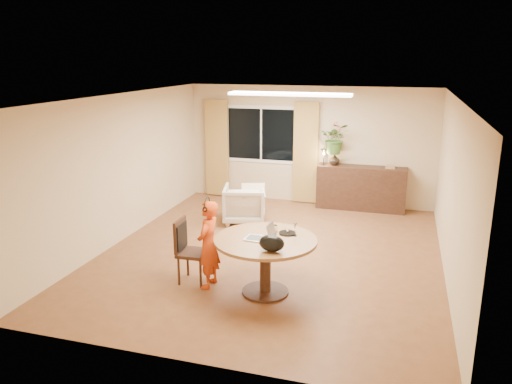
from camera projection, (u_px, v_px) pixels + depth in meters
floor at (271, 253)px, 8.42m from camera, size 6.50×6.50×0.00m
ceiling at (272, 97)px, 7.73m from camera, size 6.50×6.50×0.00m
wall_back at (309, 145)px, 11.08m from camera, size 5.50×0.00×5.50m
wall_left at (122, 168)px, 8.83m from camera, size 0.00×6.50×6.50m
wall_right at (453, 191)px, 7.32m from camera, size 0.00×6.50×6.50m
window at (261, 134)px, 11.31m from camera, size 1.70×0.03×1.30m
curtain_left at (217, 148)px, 11.62m from camera, size 0.55×0.08×2.25m
curtain_right at (306, 153)px, 11.05m from camera, size 0.55×0.08×2.25m
ceiling_panel at (290, 94)px, 8.85m from camera, size 2.20×0.35×0.05m
dining_table at (265, 250)px, 6.86m from camera, size 1.42×1.42×0.81m
dining_chair at (193, 251)px, 7.25m from camera, size 0.47×0.43×0.95m
child at (208, 244)px, 7.07m from camera, size 0.47×0.32×1.28m
laptop at (259, 230)px, 6.75m from camera, size 0.41×0.29×0.26m
tumbler at (275, 229)px, 7.06m from camera, size 0.07×0.07×0.10m
wine_glass at (295, 230)px, 6.89m from camera, size 0.07×0.07×0.19m
pot_lid at (287, 232)px, 7.00m from camera, size 0.31×0.31×0.04m
handbag at (272, 243)px, 6.34m from camera, size 0.37×0.28×0.22m
armchair at (244, 204)px, 9.93m from camera, size 0.97×0.99×0.75m
throw at (253, 187)px, 9.71m from camera, size 0.60×0.67×0.03m
sideboard at (361, 188)px, 10.75m from camera, size 1.88×0.46×0.94m
vase at (334, 159)px, 10.76m from camera, size 0.28×0.28×0.25m
bouquet at (335, 139)px, 10.64m from camera, size 0.66×0.59×0.66m
book_stack at (390, 166)px, 10.46m from camera, size 0.21×0.16×0.08m
desk_lamp at (324, 157)px, 10.76m from camera, size 0.19×0.19×0.37m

